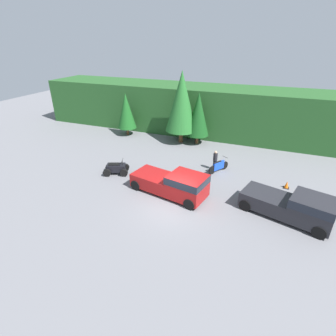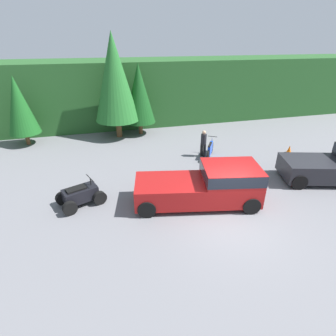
{
  "view_description": "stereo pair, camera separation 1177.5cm",
  "coord_description": "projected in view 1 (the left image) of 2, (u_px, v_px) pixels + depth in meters",
  "views": [
    {
      "loc": [
        4.95,
        -13.66,
        10.16
      ],
      "look_at": [
        -1.83,
        3.47,
        0.95
      ],
      "focal_mm": 28.0,
      "sensor_mm": 36.0,
      "label": 1
    },
    {
      "loc": [
        -4.87,
        -8.06,
        6.88
      ],
      "look_at": [
        -1.83,
        3.47,
        0.95
      ],
      "focal_mm": 28.0,
      "sensor_mm": 36.0,
      "label": 2
    }
  ],
  "objects": [
    {
      "name": "ground_plane",
      "position": [
        174.0,
        207.0,
        17.54
      ],
      "size": [
        80.0,
        80.0,
        0.0
      ],
      "primitive_type": "plane",
      "color": "slate"
    },
    {
      "name": "traffic_cone",
      "position": [
        287.0,
        185.0,
        19.62
      ],
      "size": [
        0.42,
        0.42,
        0.55
      ],
      "color": "black",
      "rests_on": "ground_plane"
    },
    {
      "name": "pickup_truck_red",
      "position": [
        175.0,
        183.0,
        18.43
      ],
      "size": [
        5.84,
        3.19,
        1.83
      ],
      "rotation": [
        0.0,
        0.0,
        -0.2
      ],
      "color": "maroon",
      "rests_on": "ground_plane"
    },
    {
      "name": "pickup_truck_second",
      "position": [
        295.0,
        206.0,
        15.97
      ],
      "size": [
        5.74,
        3.53,
        1.83
      ],
      "rotation": [
        0.0,
        0.0,
        -0.28
      ],
      "color": "#232328",
      "rests_on": "ground_plane"
    },
    {
      "name": "tree_left",
      "position": [
        126.0,
        111.0,
        29.27
      ],
      "size": [
        2.09,
        2.09,
        4.75
      ],
      "color": "brown",
      "rests_on": "ground_plane"
    },
    {
      "name": "rider_person",
      "position": [
        215.0,
        160.0,
        22.04
      ],
      "size": [
        0.5,
        0.5,
        1.73
      ],
      "rotation": [
        0.0,
        0.0,
        0.89
      ],
      "color": "black",
      "rests_on": "ground_plane"
    },
    {
      "name": "tree_mid_right",
      "position": [
        198.0,
        114.0,
        26.64
      ],
      "size": [
        2.35,
        2.35,
        5.33
      ],
      "color": "brown",
      "rests_on": "ground_plane"
    },
    {
      "name": "dirt_bike",
      "position": [
        219.0,
        166.0,
        21.92
      ],
      "size": [
        1.26,
        1.93,
        1.17
      ],
      "rotation": [
        0.0,
        0.0,
        1.01
      ],
      "color": "black",
      "rests_on": "ground_plane"
    },
    {
      "name": "hillside_backdrop",
      "position": [
        224.0,
        112.0,
        29.67
      ],
      "size": [
        44.0,
        6.0,
        5.25
      ],
      "color": "#235123",
      "rests_on": "ground_plane"
    },
    {
      "name": "tree_mid_left",
      "position": [
        182.0,
        102.0,
        26.46
      ],
      "size": [
        3.25,
        3.25,
        7.38
      ],
      "color": "brown",
      "rests_on": "ground_plane"
    },
    {
      "name": "quad_atv",
      "position": [
        116.0,
        168.0,
        21.62
      ],
      "size": [
        2.31,
        1.87,
        1.19
      ],
      "rotation": [
        0.0,
        0.0,
        0.38
      ],
      "color": "black",
      "rests_on": "ground_plane"
    }
  ]
}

